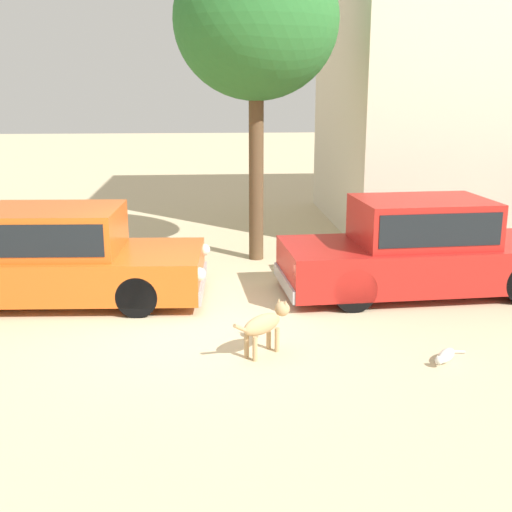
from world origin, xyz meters
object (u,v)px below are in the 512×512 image
at_px(stray_cat, 445,356).
at_px(acacia_tree_left, 256,22).
at_px(parked_sedan_second, 422,247).
at_px(parked_sedan_nearest, 56,255).
at_px(stray_dog_spotted, 266,323).

bearing_deg(stray_cat, acacia_tree_left, -119.49).
xyz_separation_m(parked_sedan_second, stray_cat, (-0.57, -2.74, -0.67)).
height_order(parked_sedan_nearest, parked_sedan_second, parked_sedan_second).
relative_size(stray_cat, acacia_tree_left, 0.09).
bearing_deg(stray_cat, stray_dog_spotted, -61.69).
bearing_deg(parked_sedan_second, stray_cat, -105.29).
bearing_deg(stray_dog_spotted, parked_sedan_nearest, 100.10).
relative_size(parked_sedan_second, acacia_tree_left, 0.81).
distance_m(stray_dog_spotted, stray_cat, 2.21).
height_order(parked_sedan_second, stray_dog_spotted, parked_sedan_second).
xyz_separation_m(parked_sedan_nearest, stray_dog_spotted, (3.04, -2.37, -0.32)).
relative_size(parked_sedan_nearest, parked_sedan_second, 0.99).
distance_m(parked_sedan_nearest, stray_cat, 5.92).
xyz_separation_m(stray_cat, acacia_tree_left, (-1.91, 5.07, 4.28)).
xyz_separation_m(parked_sedan_nearest, parked_sedan_second, (5.75, -0.07, 0.03)).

